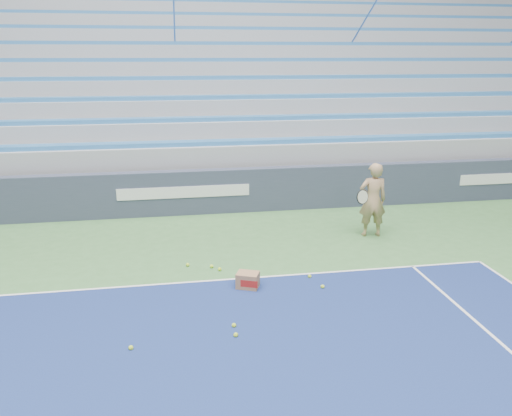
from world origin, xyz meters
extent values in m
cube|color=white|center=(0.00, 11.88, 0.01)|extent=(10.97, 0.05, 0.00)
cube|color=#343B50|center=(0.00, 15.88, 0.55)|extent=(30.00, 0.30, 1.10)
cube|color=white|center=(0.00, 15.72, 0.60)|extent=(3.20, 0.02, 0.28)
cube|color=#989BA1|center=(0.00, 20.43, 0.55)|extent=(30.00, 8.50, 1.10)
cube|color=#989BA1|center=(0.00, 20.43, 1.35)|extent=(30.00, 8.50, 0.50)
cube|color=#3272B4|center=(0.00, 16.56, 1.66)|extent=(29.60, 0.42, 0.11)
cube|color=#989BA1|center=(0.00, 20.86, 1.85)|extent=(30.00, 7.65, 0.50)
cube|color=#3272B4|center=(0.00, 17.41, 2.16)|extent=(29.60, 0.42, 0.11)
cube|color=#989BA1|center=(0.00, 21.28, 2.35)|extent=(30.00, 6.80, 0.50)
cube|color=#3272B4|center=(0.00, 18.26, 2.66)|extent=(29.60, 0.42, 0.11)
cube|color=#989BA1|center=(0.00, 21.71, 2.85)|extent=(30.00, 5.95, 0.50)
cube|color=#3272B4|center=(0.00, 19.11, 3.16)|extent=(29.60, 0.42, 0.11)
cube|color=#989BA1|center=(0.00, 22.13, 3.35)|extent=(30.00, 5.10, 0.50)
cube|color=#3272B4|center=(0.00, 19.96, 3.66)|extent=(29.60, 0.42, 0.11)
cube|color=#989BA1|center=(0.00, 22.56, 3.85)|extent=(30.00, 4.25, 0.50)
cube|color=#3272B4|center=(0.00, 20.81, 4.15)|extent=(29.60, 0.42, 0.11)
cube|color=#989BA1|center=(0.00, 22.98, 4.35)|extent=(30.00, 3.40, 0.50)
cube|color=#3272B4|center=(0.00, 21.66, 4.65)|extent=(29.60, 0.42, 0.11)
cube|color=#989BA1|center=(0.00, 23.41, 4.85)|extent=(30.00, 2.55, 0.50)
cube|color=#3272B4|center=(0.00, 22.51, 5.15)|extent=(29.60, 0.42, 0.11)
cube|color=#989BA1|center=(0.00, 23.84, 5.35)|extent=(30.00, 1.70, 0.50)
cube|color=#3272B4|center=(0.00, 23.36, 5.65)|extent=(29.60, 0.42, 0.11)
cube|color=#989BA1|center=(0.00, 24.98, 3.65)|extent=(31.00, 0.40, 7.30)
cylinder|color=#3567B9|center=(0.00, 20.43, 4.60)|extent=(0.05, 8.53, 5.04)
cylinder|color=#3567B9|center=(6.00, 20.43, 4.60)|extent=(0.05, 8.53, 5.04)
imported|color=tan|center=(3.98, 13.64, 0.81)|extent=(0.63, 0.45, 1.62)
cylinder|color=black|center=(3.63, 13.39, 0.95)|extent=(0.12, 0.27, 0.08)
cylinder|color=beige|center=(3.53, 13.11, 1.05)|extent=(0.29, 0.16, 0.28)
torus|color=black|center=(3.53, 13.11, 1.05)|extent=(0.31, 0.18, 0.30)
cube|color=#966A49|center=(0.94, 11.53, 0.14)|extent=(0.44, 0.39, 0.27)
cube|color=#B21E19|center=(0.94, 11.39, 0.14)|extent=(0.27, 0.12, 0.12)
sphere|color=#C6E72F|center=(-0.89, 9.93, 0.03)|extent=(0.07, 0.07, 0.07)
sphere|color=#C6E72F|center=(0.54, 10.02, 0.03)|extent=(0.07, 0.07, 0.07)
sphere|color=#C6E72F|center=(2.08, 11.74, 0.03)|extent=(0.07, 0.07, 0.07)
sphere|color=#C6E72F|center=(0.40, 12.46, 0.03)|extent=(0.07, 0.07, 0.07)
sphere|color=#C6E72F|center=(0.55, 10.28, 0.03)|extent=(0.07, 0.07, 0.07)
sphere|color=#C6E72F|center=(-0.04, 12.60, 0.03)|extent=(0.07, 0.07, 0.07)
sphere|color=#C6E72F|center=(0.53, 12.30, 0.03)|extent=(0.07, 0.07, 0.07)
sphere|color=#C6E72F|center=(2.19, 11.29, 0.03)|extent=(0.07, 0.07, 0.07)
camera|label=1|loc=(-0.18, 3.89, 3.80)|focal=35.00mm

